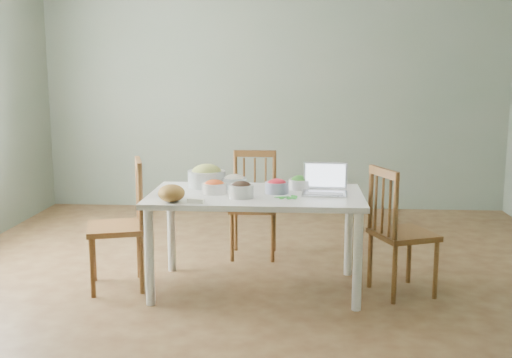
# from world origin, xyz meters

# --- Properties ---
(floor) EXTENTS (5.00, 5.00, 0.00)m
(floor) POSITION_xyz_m (0.00, 0.00, 0.00)
(floor) COLOR #452A17
(floor) RESTS_ON ground
(wall_back) EXTENTS (5.00, 0.00, 2.70)m
(wall_back) POSITION_xyz_m (0.00, 2.50, 1.35)
(wall_back) COLOR slate
(wall_back) RESTS_ON ground
(wall_front) EXTENTS (5.00, 0.00, 2.70)m
(wall_front) POSITION_xyz_m (0.00, -2.50, 1.35)
(wall_front) COLOR slate
(wall_front) RESTS_ON ground
(dining_table) EXTENTS (1.45, 0.82, 0.68)m
(dining_table) POSITION_xyz_m (-0.02, -0.12, 0.34)
(dining_table) COLOR white
(dining_table) RESTS_ON floor
(chair_far) EXTENTS (0.38, 0.36, 0.86)m
(chair_far) POSITION_xyz_m (-0.09, 0.65, 0.43)
(chair_far) COLOR #562D17
(chair_far) RESTS_ON floor
(chair_left) EXTENTS (0.48, 0.49, 0.90)m
(chair_left) POSITION_xyz_m (-0.99, -0.15, 0.45)
(chair_left) COLOR #562D17
(chair_left) RESTS_ON floor
(chair_right) EXTENTS (0.48, 0.49, 0.87)m
(chair_right) POSITION_xyz_m (0.98, -0.13, 0.44)
(chair_right) COLOR #562D17
(chair_right) RESTS_ON floor
(bread_boule) EXTENTS (0.22, 0.22, 0.11)m
(bread_boule) POSITION_xyz_m (-0.54, -0.42, 0.74)
(bread_boule) COLOR olive
(bread_boule) RESTS_ON dining_table
(butter_stick) EXTENTS (0.11, 0.05, 0.03)m
(butter_stick) POSITION_xyz_m (-0.38, -0.46, 0.69)
(butter_stick) COLOR white
(butter_stick) RESTS_ON dining_table
(bowl_squash) EXTENTS (0.36, 0.36, 0.16)m
(bowl_squash) POSITION_xyz_m (-0.39, 0.11, 0.76)
(bowl_squash) COLOR #D1C55D
(bowl_squash) RESTS_ON dining_table
(bowl_carrot) EXTENTS (0.22, 0.22, 0.09)m
(bowl_carrot) POSITION_xyz_m (-0.30, -0.13, 0.73)
(bowl_carrot) COLOR #CA5B2B
(bowl_carrot) RESTS_ON dining_table
(bowl_onion) EXTENTS (0.23, 0.23, 0.10)m
(bowl_onion) POSITION_xyz_m (-0.18, 0.06, 0.73)
(bowl_onion) COLOR beige
(bowl_onion) RESTS_ON dining_table
(bowl_mushroom) EXTENTS (0.20, 0.20, 0.11)m
(bowl_mushroom) POSITION_xyz_m (-0.10, -0.27, 0.73)
(bowl_mushroom) COLOR black
(bowl_mushroom) RESTS_ON dining_table
(bowl_redpep) EXTENTS (0.17, 0.17, 0.10)m
(bowl_redpep) POSITION_xyz_m (0.12, -0.09, 0.73)
(bowl_redpep) COLOR red
(bowl_redpep) RESTS_ON dining_table
(bowl_broccoli) EXTENTS (0.18, 0.18, 0.09)m
(bowl_broccoli) POSITION_xyz_m (0.28, 0.06, 0.73)
(bowl_broccoli) COLOR #145D11
(bowl_broccoli) RESTS_ON dining_table
(flatbread) EXTENTS (0.21, 0.21, 0.02)m
(flatbread) POSITION_xyz_m (0.32, 0.19, 0.69)
(flatbread) COLOR beige
(flatbread) RESTS_ON dining_table
(basil_bunch) EXTENTS (0.18, 0.18, 0.02)m
(basil_bunch) POSITION_xyz_m (0.19, -0.24, 0.69)
(basil_bunch) COLOR #2B7F30
(basil_bunch) RESTS_ON dining_table
(laptop) EXTENTS (0.32, 0.28, 0.21)m
(laptop) POSITION_xyz_m (0.45, -0.13, 0.78)
(laptop) COLOR silver
(laptop) RESTS_ON dining_table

